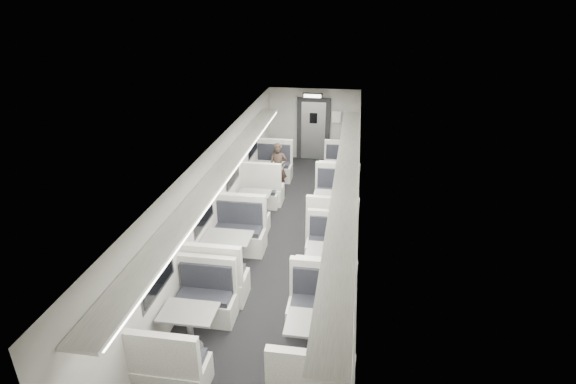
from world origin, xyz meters
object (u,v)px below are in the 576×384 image
(booth_left_a, at_px, (268,177))
(passenger, at_px, (278,168))
(booth_right_a, at_px, (339,174))
(booth_left_d, at_px, (190,330))
(booth_left_b, at_px, (255,205))
(exit_sign, at_px, (313,96))
(booth_right_c, at_px, (327,264))
(booth_left_c, at_px, (228,254))
(booth_right_b, at_px, (334,210))
(booth_right_d, at_px, (316,343))
(vestibule_door, at_px, (313,130))

(booth_left_a, height_order, passenger, passenger)
(booth_left_a, height_order, booth_right_a, booth_left_a)
(booth_left_a, bearing_deg, booth_left_d, -90.00)
(booth_left_b, height_order, booth_right_a, booth_right_a)
(passenger, relative_size, exit_sign, 2.31)
(booth_left_d, relative_size, exit_sign, 3.40)
(booth_right_a, xyz_separation_m, booth_right_c, (0.00, -4.79, -0.01))
(booth_left_c, distance_m, booth_right_b, 3.08)
(booth_left_a, relative_size, booth_right_a, 1.09)
(booth_right_d, distance_m, passenger, 6.62)
(booth_right_b, bearing_deg, booth_left_d, -113.72)
(booth_left_b, height_order, booth_right_c, booth_right_c)
(vestibule_door, xyz_separation_m, exit_sign, (0.00, -0.49, 1.24))
(booth_left_a, xyz_separation_m, vestibule_door, (1.00, 2.84, 0.63))
(booth_left_b, xyz_separation_m, booth_right_b, (2.00, -0.11, 0.06))
(booth_right_a, relative_size, booth_right_d, 0.92)
(booth_left_c, distance_m, booth_left_d, 2.21)
(passenger, height_order, vestibule_door, vestibule_door)
(exit_sign, bearing_deg, booth_left_d, -96.50)
(booth_left_d, bearing_deg, passenger, 87.24)
(booth_left_a, distance_m, booth_right_a, 2.08)
(booth_right_d, bearing_deg, booth_right_c, 90.00)
(booth_left_c, relative_size, exit_sign, 3.76)
(booth_right_d, relative_size, vestibule_door, 1.08)
(booth_left_a, distance_m, booth_left_d, 6.42)
(passenger, bearing_deg, booth_right_b, -47.93)
(booth_right_a, xyz_separation_m, exit_sign, (-1.00, 1.77, 1.91))
(vestibule_door, bearing_deg, booth_right_c, -81.92)
(booth_left_d, bearing_deg, booth_left_b, 90.00)
(booth_left_d, xyz_separation_m, booth_right_a, (2.00, 7.00, -0.00))
(passenger, bearing_deg, booth_left_b, -101.17)
(booth_left_a, bearing_deg, booth_left_b, -90.00)
(booth_right_c, relative_size, exit_sign, 3.26)
(booth_right_d, bearing_deg, booth_left_b, 113.10)
(booth_left_c, relative_size, booth_right_a, 1.12)
(booth_right_a, bearing_deg, booth_left_b, -130.50)
(booth_right_a, bearing_deg, booth_right_c, -90.00)
(booth_left_c, bearing_deg, booth_left_b, 90.00)
(booth_left_d, bearing_deg, booth_right_c, 47.89)
(booth_right_b, bearing_deg, booth_right_d, -90.00)
(booth_right_a, height_order, booth_right_d, booth_right_d)
(booth_left_c, relative_size, booth_right_d, 1.03)
(booth_right_c, relative_size, vestibule_door, 0.96)
(booth_right_c, bearing_deg, booth_left_b, 129.24)
(booth_left_a, distance_m, booth_left_b, 1.76)
(booth_right_d, bearing_deg, booth_left_a, 107.24)
(booth_right_c, xyz_separation_m, exit_sign, (-1.00, 6.56, 1.92))
(booth_left_b, xyz_separation_m, booth_right_a, (2.00, 2.34, 0.02))
(booth_left_b, bearing_deg, booth_left_c, -90.00)
(booth_left_c, bearing_deg, booth_right_c, 0.04)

